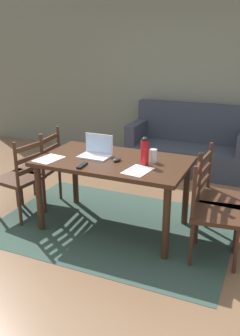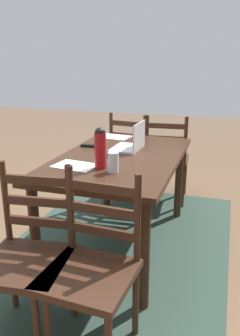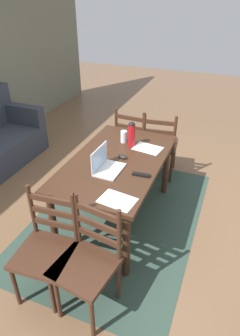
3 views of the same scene
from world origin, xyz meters
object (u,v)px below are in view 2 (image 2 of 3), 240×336
Objects in this scene: chair_right_near at (28,258)px; chair_left_near at (133,157)px; chair_left_far at (167,159)px; drinking_glass at (113,162)px; chair_right_far at (91,270)px; tv_remote at (91,146)px; water_bottle at (100,147)px; computer_mouse at (113,155)px; dining_table at (120,168)px; laptop at (132,143)px.

chair_left_near is (-2.12, -0.00, 0.00)m from chair_right_near.
drinking_glass is (1.46, -0.10, 0.37)m from chair_left_far.
chair_left_far is (-2.12, 0.00, 0.00)m from chair_right_far.
chair_left_near is at bearing -90.05° from chair_left_far.
chair_left_far is 5.59× the size of tv_remote.
water_bottle reaches higher than computer_mouse.
dining_table is at bearing 160.40° from computer_mouse.
chair_left_near is (-1.06, -0.19, -0.21)m from dining_table.
chair_right_near is at bearing -9.87° from dining_table.
chair_right_near is at bearing 9.48° from computer_mouse.
tv_remote is at bearing -85.99° from laptop.
dining_table is 1.62× the size of chair_right_far.
drinking_glass reaches higher than tv_remote.
drinking_glass is (-0.66, -0.10, 0.37)m from chair_right_far.
chair_right_near is 7.07× the size of drinking_glass.
chair_left_near is 0.94m from tv_remote.
tv_remote is at bearing -30.08° from chair_left_far.
dining_table is at bearing 170.13° from chair_right_near.
chair_right_near is at bearing -9.83° from chair_left_far.
chair_left_far is at bearing -173.91° from computer_mouse.
chair_right_far and chair_left_far have the same top height.
water_bottle reaches higher than tv_remote.
drinking_glass is at bearing -171.06° from chair_right_far.
water_bottle is at bearing 19.84° from computer_mouse.
computer_mouse is at bearing -160.52° from drinking_glass.
drinking_glass is (0.05, 0.11, -0.08)m from water_bottle.
dining_table is 9.05× the size of tv_remote.
water_bottle is at bearing -163.33° from chair_right_far.
tv_remote is (-0.53, -0.29, -0.14)m from water_bottle.
chair_left_far is 0.37m from chair_left_near.
laptop is at bearing 173.40° from water_bottle.
computer_mouse is (-1.00, -0.22, 0.32)m from chair_right_far.
tv_remote is (-1.25, -0.14, 0.32)m from chair_right_near.
chair_right_near is at bearing -12.14° from water_bottle.
chair_right_far reaches higher than drinking_glass.
laptop reaches higher than chair_right_near.
water_bottle reaches higher than laptop.
chair_right_far is 2.12m from chair_left_far.
laptop is at bearing -9.98° from chair_left_far.
laptop reaches higher than tv_remote.
dining_table is at bearing -170.24° from chair_right_far.
water_bottle is (1.41, 0.15, 0.45)m from chair_left_near.
water_bottle reaches higher than drinking_glass.
water_bottle is (0.35, -0.03, 0.25)m from dining_table.
tv_remote is at bearing -151.46° from water_bottle.
chair_right_far is 2.92× the size of laptop.
drinking_glass is at bearing 36.99° from computer_mouse.
chair_right_far is at bearing 16.67° from water_bottle.
tv_remote is at bearing -120.25° from dining_table.
chair_left_far is 1.05m from tv_remote.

